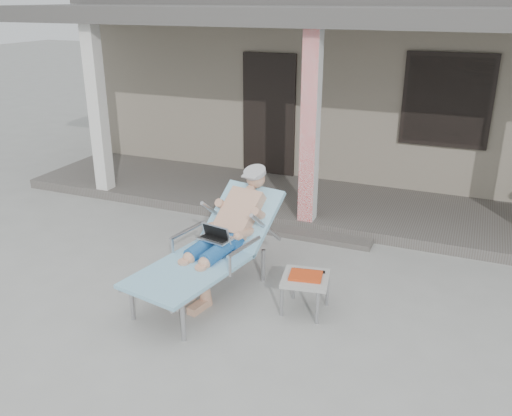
% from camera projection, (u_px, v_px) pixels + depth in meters
% --- Properties ---
extents(ground, '(60.00, 60.00, 0.00)m').
position_uv_depth(ground, '(248.00, 300.00, 5.98)').
color(ground, '#9E9E99').
rests_on(ground, ground).
extents(house, '(10.40, 5.40, 3.30)m').
position_uv_depth(house, '(374.00, 74.00, 10.96)').
color(house, gray).
rests_on(house, ground).
extents(porch_deck, '(10.00, 2.00, 0.15)m').
position_uv_depth(porch_deck, '(323.00, 204.00, 8.53)').
color(porch_deck, '#605B56').
rests_on(porch_deck, ground).
extents(porch_overhang, '(10.00, 2.30, 2.85)m').
position_uv_depth(porch_overhang, '(331.00, 23.00, 7.50)').
color(porch_overhang, silver).
rests_on(porch_overhang, porch_deck).
extents(porch_step, '(2.00, 0.30, 0.07)m').
position_uv_depth(porch_step, '(300.00, 234.00, 7.56)').
color(porch_step, '#605B56').
rests_on(porch_step, ground).
extents(lounger, '(1.16, 2.16, 1.36)m').
position_uv_depth(lounger, '(218.00, 220.00, 5.94)').
color(lounger, '#B7B7BC').
rests_on(lounger, ground).
extents(side_table, '(0.55, 0.55, 0.43)m').
position_uv_depth(side_table, '(306.00, 280.00, 5.65)').
color(side_table, '#A7A7A2').
rests_on(side_table, ground).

